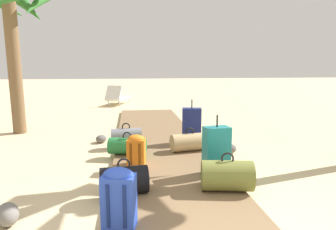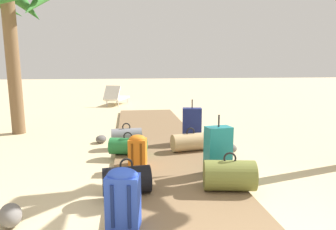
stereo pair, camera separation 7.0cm
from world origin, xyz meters
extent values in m
plane|color=#D1BA8C|center=(0.00, 3.48, 0.00)|extent=(60.00, 60.00, 0.00)
cube|color=brown|center=(0.00, 4.35, 0.04)|extent=(1.71, 8.69, 0.08)
cube|color=orange|center=(-0.48, 2.89, 0.29)|extent=(0.31, 0.28, 0.42)
ellipsoid|color=orange|center=(-0.48, 2.89, 0.50)|extent=(0.29, 0.27, 0.14)
cylinder|color=#70380C|center=(-0.57, 2.78, 0.29)|extent=(0.04, 0.04, 0.34)
cylinder|color=#70380C|center=(-0.44, 2.76, 0.29)|extent=(0.04, 0.04, 0.34)
cylinder|color=tan|center=(0.51, 3.58, 0.24)|extent=(0.73, 0.43, 0.32)
torus|color=black|center=(0.51, 3.58, 0.43)|extent=(0.17, 0.05, 0.16)
cylinder|color=olive|center=(0.63, 1.77, 0.27)|extent=(0.69, 0.49, 0.38)
torus|color=black|center=(0.63, 1.77, 0.49)|extent=(0.17, 0.05, 0.16)
cube|color=#2847B7|center=(-0.69, 1.05, 0.34)|extent=(0.35, 0.27, 0.53)
ellipsoid|color=#2847B7|center=(-0.69, 1.05, 0.61)|extent=(0.34, 0.25, 0.16)
cylinder|color=navy|center=(-0.78, 0.96, 0.34)|extent=(0.04, 0.04, 0.42)
cylinder|color=navy|center=(-0.63, 0.93, 0.34)|extent=(0.04, 0.04, 0.42)
cylinder|color=#237538|center=(-0.63, 3.49, 0.23)|extent=(0.70, 0.44, 0.29)
torus|color=black|center=(-0.63, 3.49, 0.40)|extent=(0.17, 0.06, 0.16)
cube|color=#197A7F|center=(0.66, 2.38, 0.43)|extent=(0.39, 0.28, 0.69)
cylinder|color=black|center=(0.66, 2.38, 0.86)|extent=(0.02, 0.02, 0.17)
cylinder|color=black|center=(-0.65, 1.84, 0.25)|extent=(0.61, 0.39, 0.34)
torus|color=black|center=(-0.65, 1.84, 0.45)|extent=(0.17, 0.04, 0.16)
cylinder|color=slate|center=(-0.66, 4.18, 0.24)|extent=(0.61, 0.35, 0.32)
torus|color=black|center=(-0.66, 4.18, 0.43)|extent=(0.17, 0.03, 0.16)
cube|color=navy|center=(0.66, 4.15, 0.43)|extent=(0.41, 0.28, 0.71)
cylinder|color=black|center=(0.66, 4.15, 0.87)|extent=(0.02, 0.02, 0.17)
cylinder|color=brown|center=(-3.24, 5.84, 1.59)|extent=(0.30, 0.35, 3.19)
cone|color=#2D6B28|center=(-2.59, 5.71, 3.03)|extent=(0.61, 1.37, 1.00)
cone|color=#2D6B28|center=(-2.94, 6.25, 2.99)|extent=(1.03, 0.89, 0.91)
cube|color=white|center=(-1.02, 10.89, 0.26)|extent=(1.02, 1.52, 0.08)
cube|color=white|center=(-1.22, 10.33, 0.54)|extent=(0.70, 0.59, 0.55)
cylinder|color=silver|center=(-1.07, 11.50, 0.11)|extent=(0.04, 0.04, 0.22)
cylinder|color=silver|center=(-0.62, 11.35, 0.11)|extent=(0.04, 0.04, 0.22)
cylinder|color=silver|center=(-1.43, 10.44, 0.11)|extent=(0.04, 0.04, 0.22)
cylinder|color=silver|center=(-0.98, 10.28, 0.11)|extent=(0.04, 0.04, 0.22)
ellipsoid|color=#5B5651|center=(1.27, 3.59, 0.09)|extent=(0.35, 0.34, 0.18)
ellipsoid|color=slate|center=(-1.85, 1.37, 0.12)|extent=(0.32, 0.38, 0.23)
ellipsoid|color=#5B5651|center=(-1.20, 4.68, 0.08)|extent=(0.26, 0.31, 0.16)
camera|label=1|loc=(-0.56, -1.73, 1.65)|focal=32.42mm
camera|label=2|loc=(-0.63, -1.72, 1.65)|focal=32.42mm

